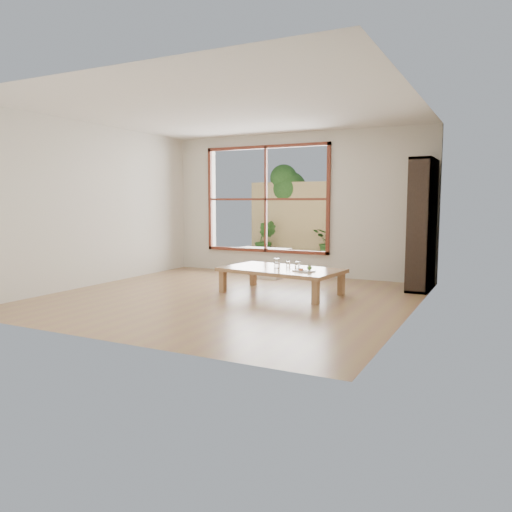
{
  "coord_description": "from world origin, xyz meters",
  "views": [
    {
      "loc": [
        3.5,
        -6.1,
        1.37
      ],
      "look_at": [
        0.16,
        0.51,
        0.55
      ],
      "focal_mm": 35.0,
      "sensor_mm": 36.0,
      "label": 1
    }
  ],
  "objects_px": {
    "low_table": "(281,271)",
    "food_tray": "(305,270)",
    "bookshelf": "(422,225)",
    "garden_bench": "(266,251)"
  },
  "relations": [
    {
      "from": "low_table",
      "to": "bookshelf",
      "type": "distance_m",
      "value": 2.32
    },
    {
      "from": "bookshelf",
      "to": "garden_bench",
      "type": "xyz_separation_m",
      "value": [
        -3.4,
        1.5,
        -0.69
      ]
    },
    {
      "from": "low_table",
      "to": "food_tray",
      "type": "distance_m",
      "value": 0.46
    },
    {
      "from": "low_table",
      "to": "food_tray",
      "type": "xyz_separation_m",
      "value": [
        0.43,
        -0.15,
        0.07
      ]
    },
    {
      "from": "low_table",
      "to": "garden_bench",
      "type": "bearing_deg",
      "value": 127.32
    },
    {
      "from": "bookshelf",
      "to": "food_tray",
      "type": "xyz_separation_m",
      "value": [
        -1.35,
        -1.47,
        -0.6
      ]
    },
    {
      "from": "bookshelf",
      "to": "garden_bench",
      "type": "relative_size",
      "value": 1.78
    },
    {
      "from": "low_table",
      "to": "bookshelf",
      "type": "height_order",
      "value": "bookshelf"
    },
    {
      "from": "bookshelf",
      "to": "food_tray",
      "type": "distance_m",
      "value": 2.09
    },
    {
      "from": "low_table",
      "to": "bookshelf",
      "type": "bearing_deg",
      "value": 44.05
    }
  ]
}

